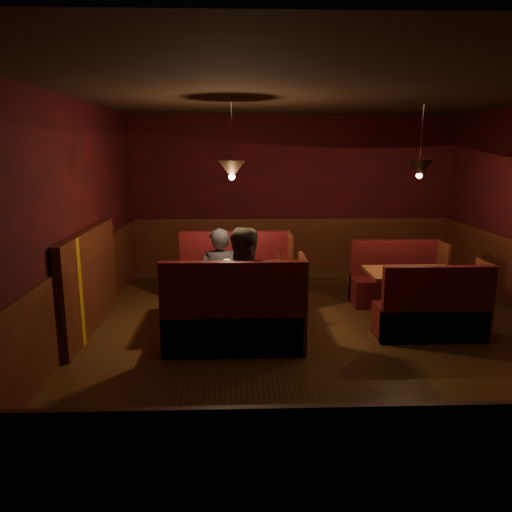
{
  "coord_description": "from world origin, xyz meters",
  "views": [
    {
      "loc": [
        -1.01,
        -5.83,
        2.31
      ],
      "look_at": [
        -0.79,
        0.42,
        0.95
      ],
      "focal_mm": 35.0,
      "sensor_mm": 36.0,
      "label": 1
    }
  ],
  "objects_px": {
    "main_bench_near": "(235,323)",
    "diner_b": "(248,273)",
    "second_bench_far": "(396,284)",
    "main_bench_far": "(236,284)",
    "second_table": "(412,284)",
    "second_bench_near": "(433,315)",
    "diner_a": "(219,259)",
    "main_table": "(234,282)"
  },
  "relations": [
    {
      "from": "main_bench_far",
      "to": "second_bench_far",
      "type": "xyz_separation_m",
      "value": [
        2.42,
        0.08,
        -0.05
      ]
    },
    {
      "from": "main_table",
      "to": "second_bench_near",
      "type": "distance_m",
      "value": 2.51
    },
    {
      "from": "diner_a",
      "to": "diner_b",
      "type": "bearing_deg",
      "value": 110.86
    },
    {
      "from": "second_bench_near",
      "to": "diner_a",
      "type": "bearing_deg",
      "value": 157.87
    },
    {
      "from": "main_table",
      "to": "diner_a",
      "type": "bearing_deg",
      "value": 110.96
    },
    {
      "from": "main_bench_near",
      "to": "second_bench_far",
      "type": "distance_m",
      "value": 2.99
    },
    {
      "from": "main_bench_near",
      "to": "second_bench_far",
      "type": "relative_size",
      "value": 1.22
    },
    {
      "from": "diner_a",
      "to": "second_table",
      "type": "bearing_deg",
      "value": 174.47
    },
    {
      "from": "second_table",
      "to": "main_bench_far",
      "type": "bearing_deg",
      "value": 164.91
    },
    {
      "from": "second_bench_near",
      "to": "diner_b",
      "type": "bearing_deg",
      "value": -178.75
    },
    {
      "from": "main_table",
      "to": "main_bench_far",
      "type": "bearing_deg",
      "value": 88.9
    },
    {
      "from": "main_bench_near",
      "to": "second_bench_far",
      "type": "height_order",
      "value": "main_bench_near"
    },
    {
      "from": "main_table",
      "to": "diner_a",
      "type": "height_order",
      "value": "diner_a"
    },
    {
      "from": "main_bench_far",
      "to": "second_bench_near",
      "type": "relative_size",
      "value": 1.22
    },
    {
      "from": "main_bench_far",
      "to": "second_bench_near",
      "type": "bearing_deg",
      "value": -29.47
    },
    {
      "from": "main_bench_near",
      "to": "second_table",
      "type": "distance_m",
      "value": 2.61
    },
    {
      "from": "main_bench_near",
      "to": "second_bench_near",
      "type": "distance_m",
      "value": 2.44
    },
    {
      "from": "main_bench_far",
      "to": "diner_b",
      "type": "xyz_separation_m",
      "value": [
        0.16,
        -1.42,
        0.53
      ]
    },
    {
      "from": "main_table",
      "to": "diner_a",
      "type": "distance_m",
      "value": 0.61
    },
    {
      "from": "second_table",
      "to": "main_bench_near",
      "type": "bearing_deg",
      "value": -156.67
    },
    {
      "from": "main_bench_near",
      "to": "second_table",
      "type": "bearing_deg",
      "value": 23.33
    },
    {
      "from": "main_bench_far",
      "to": "second_bench_far",
      "type": "height_order",
      "value": "main_bench_far"
    },
    {
      "from": "main_table",
      "to": "main_bench_near",
      "type": "xyz_separation_m",
      "value": [
        0.02,
        -0.84,
        -0.26
      ]
    },
    {
      "from": "second_bench_far",
      "to": "diner_b",
      "type": "relative_size",
      "value": 0.76
    },
    {
      "from": "second_table",
      "to": "second_bench_near",
      "type": "height_order",
      "value": "second_bench_near"
    },
    {
      "from": "diner_a",
      "to": "main_bench_far",
      "type": "bearing_deg",
      "value": -125.51
    },
    {
      "from": "main_bench_near",
      "to": "second_bench_far",
      "type": "xyz_separation_m",
      "value": [
        2.42,
        1.75,
        -0.05
      ]
    },
    {
      "from": "diner_a",
      "to": "second_bench_far",
      "type": "bearing_deg",
      "value": -169.9
    },
    {
      "from": "main_bench_near",
      "to": "diner_b",
      "type": "height_order",
      "value": "diner_b"
    },
    {
      "from": "main_table",
      "to": "diner_b",
      "type": "bearing_deg",
      "value": -73.48
    },
    {
      "from": "main_bench_far",
      "to": "second_bench_near",
      "type": "distance_m",
      "value": 2.78
    },
    {
      "from": "main_bench_far",
      "to": "second_table",
      "type": "bearing_deg",
      "value": -15.09
    },
    {
      "from": "second_bench_near",
      "to": "main_bench_far",
      "type": "bearing_deg",
      "value": 150.53
    },
    {
      "from": "diner_b",
      "to": "second_bench_near",
      "type": "bearing_deg",
      "value": -11.0
    },
    {
      "from": "second_bench_far",
      "to": "diner_a",
      "type": "xyz_separation_m",
      "value": [
        -2.64,
        -0.37,
        0.49
      ]
    },
    {
      "from": "main_bench_far",
      "to": "second_table",
      "type": "relative_size",
      "value": 1.34
    },
    {
      "from": "second_bench_far",
      "to": "second_bench_near",
      "type": "distance_m",
      "value": 1.44
    },
    {
      "from": "diner_a",
      "to": "main_bench_near",
      "type": "bearing_deg",
      "value": 101.39
    },
    {
      "from": "main_table",
      "to": "second_bench_far",
      "type": "height_order",
      "value": "main_table"
    },
    {
      "from": "main_table",
      "to": "second_table",
      "type": "xyz_separation_m",
      "value": [
        2.41,
        0.19,
        -0.1
      ]
    },
    {
      "from": "second_bench_far",
      "to": "second_bench_near",
      "type": "relative_size",
      "value": 1.0
    },
    {
      "from": "main_bench_far",
      "to": "main_bench_near",
      "type": "bearing_deg",
      "value": -90.0
    }
  ]
}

